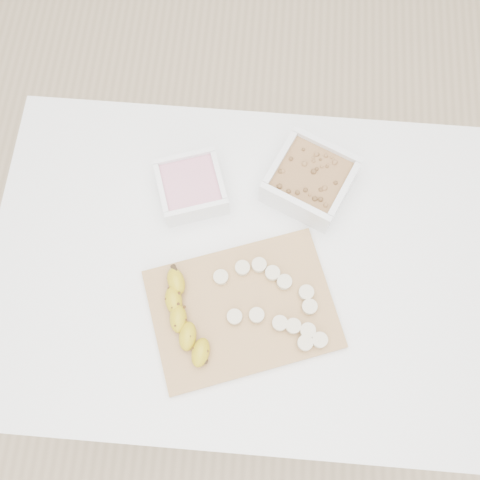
# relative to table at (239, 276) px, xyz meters

# --- Properties ---
(ground) EXTENTS (3.50, 3.50, 0.00)m
(ground) POSITION_rel_table_xyz_m (0.00, 0.00, -0.65)
(ground) COLOR #C6AD89
(ground) RESTS_ON ground
(table) EXTENTS (1.00, 0.70, 0.75)m
(table) POSITION_rel_table_xyz_m (0.00, 0.00, 0.00)
(table) COLOR white
(table) RESTS_ON ground
(bowl_yogurt) EXTENTS (0.16, 0.16, 0.06)m
(bowl_yogurt) POSITION_rel_table_xyz_m (-0.11, 0.15, 0.13)
(bowl_yogurt) COLOR white
(bowl_yogurt) RESTS_ON table
(bowl_granola) EXTENTS (0.20, 0.20, 0.07)m
(bowl_granola) POSITION_rel_table_xyz_m (0.13, 0.18, 0.13)
(bowl_granola) COLOR white
(bowl_granola) RESTS_ON table
(cutting_board) EXTENTS (0.41, 0.35, 0.01)m
(cutting_board) POSITION_rel_table_xyz_m (0.01, -0.09, 0.10)
(cutting_board) COLOR tan
(cutting_board) RESTS_ON table
(banana) EXTENTS (0.09, 0.19, 0.03)m
(banana) POSITION_rel_table_xyz_m (-0.09, -0.12, 0.13)
(banana) COLOR gold
(banana) RESTS_ON cutting_board
(banana_slices) EXTENTS (0.22, 0.17, 0.02)m
(banana_slices) POSITION_rel_table_xyz_m (0.08, -0.08, 0.12)
(banana_slices) COLOR beige
(banana_slices) RESTS_ON cutting_board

